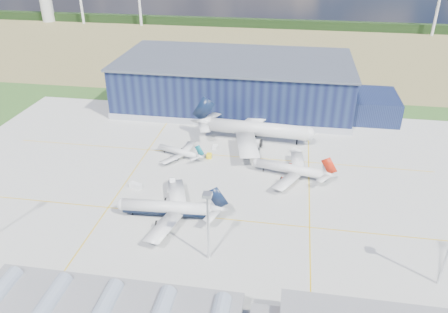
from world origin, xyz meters
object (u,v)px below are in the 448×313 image
light_mast_center (208,216)px  airliner_regional (178,149)px  gse_cart_b (250,142)px  airliner_navy (166,201)px  airstair (172,184)px  airliner_red (290,164)px  gse_van_a (136,186)px  gse_tug_c (209,156)px  car_a (180,300)px  gse_van_b (297,152)px  airliner_widebody (258,122)px  gse_tug_a (36,276)px  car_b (162,233)px  gse_cart_a (215,147)px  hangar (240,85)px

light_mast_center → airliner_regional: size_ratio=0.96×
airliner_regional → gse_cart_b: airliner_regional is taller
airliner_navy → airstair: airliner_navy is taller
airliner_red → gse_van_a: airliner_red is taller
gse_van_a → gse_tug_c: size_ratio=1.41×
light_mast_center → car_a: 23.66m
airliner_red → gse_van_b: (2.60, 20.17, -4.56)m
airliner_navy → airliner_widebody: size_ratio=0.68×
airliner_red → airstair: (-43.31, -15.78, -3.92)m
airliner_navy → gse_tug_a: bearing=46.8°
airliner_widebody → car_b: bearing=-103.8°
light_mast_center → car_a: light_mast_center is taller
airliner_red → airliner_regional: bearing=1.4°
airliner_red → gse_tug_a: (-68.57, -68.00, -4.77)m
light_mast_center → gse_cart_a: (-11.07, 71.12, -14.72)m
airliner_regional → gse_tug_a: size_ratio=6.38×
airliner_navy → gse_tug_c: airliner_navy is taller
airliner_navy → gse_van_a: size_ratio=8.00×
gse_cart_a → gse_tug_a: bearing=-109.7°
airliner_red → gse_tug_c: size_ratio=9.79×
airliner_red → car_b: bearing=60.2°
gse_tug_c → car_a: gse_tug_c is taller
hangar → car_a: (3.15, -142.80, -11.00)m
gse_tug_a → hangar: bearing=69.0°
car_a → airliner_red: bearing=-34.1°
gse_cart_b → hangar: bearing=33.0°
airliner_navy → gse_van_b: airliner_navy is taller
hangar → airliner_regional: size_ratio=6.04×
gse_van_a → car_b: gse_van_a is taller
car_b → gse_cart_b: bearing=-28.8°
car_b → car_a: bearing=-166.3°
light_mast_center → gse_tug_a: light_mast_center is taller
car_b → gse_van_b: bearing=-45.8°
airliner_widebody → airliner_regional: bearing=-142.6°
airliner_red → airstair: size_ratio=6.69×
gse_van_a → gse_cart_b: (38.32, 44.98, -0.49)m
airliner_red → gse_cart_b: airliner_red is taller
airliner_red → airliner_widebody: size_ratio=0.59×
airliner_regional → gse_van_a: 28.94m
hangar → gse_cart_b: (10.79, -45.94, -11.04)m
car_b → airliner_widebody: bearing=-30.4°
gse_tug_a → car_a: 42.36m
airliner_widebody → airstair: size_ratio=11.35×
gse_cart_b → car_b: car_b is taller
airliner_navy → car_b: bearing=91.4°
gse_cart_a → airliner_widebody: bearing=33.6°
light_mast_center → airliner_red: light_mast_center is taller
gse_cart_a → airliner_red: bearing=-27.5°
airliner_regional → car_b: airliner_regional is taller
airliner_widebody → gse_cart_a: (-17.72, -10.73, -8.71)m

